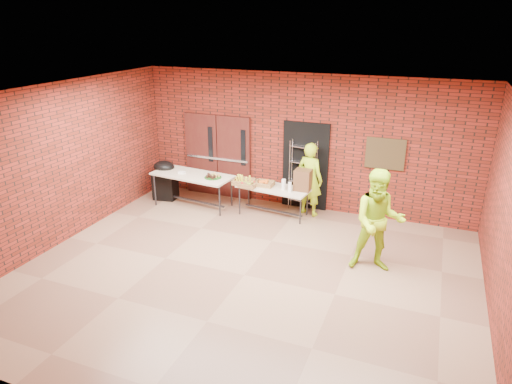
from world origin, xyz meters
TOP-DOWN VIEW (x-y plane):
  - room at (0.00, 0.00)m, footprint 8.08×7.08m
  - double_doors at (-2.20, 3.44)m, footprint 1.78×0.12m
  - dark_doorway at (0.10, 3.46)m, footprint 1.10×0.06m
  - bronze_plaque at (1.90, 3.45)m, footprint 0.85×0.04m
  - wire_rack at (0.08, 3.32)m, footprint 0.65×0.32m
  - table_left at (-2.44, 2.54)m, footprint 2.05×1.03m
  - table_right at (-0.44, 2.74)m, footprint 1.73×0.89m
  - basket_bananas at (-1.15, 2.69)m, footprint 0.48×0.38m
  - basket_oranges at (-0.67, 2.77)m, footprint 0.42×0.33m
  - basket_apples at (-1.01, 2.58)m, footprint 0.40×0.31m
  - muffin_tray at (-1.87, 2.50)m, footprint 0.40×0.40m
  - napkin_box at (-2.70, 2.49)m, footprint 0.16×0.11m
  - coffee_dispenser at (0.23, 2.83)m, footprint 0.36×0.32m
  - cup_stack_front at (-0.18, 2.68)m, footprint 0.08×0.08m
  - cup_stack_mid at (-0.00, 2.60)m, footprint 0.08×0.08m
  - cup_stack_back at (-0.19, 2.77)m, footprint 0.07×0.07m
  - covered_grill at (-3.35, 2.71)m, footprint 0.61×0.54m
  - volunteer_woman at (0.32, 3.10)m, footprint 0.72×0.58m
  - volunteer_man at (2.13, 1.11)m, footprint 1.06×0.91m

SIDE VIEW (x-z plane):
  - covered_grill at x=-3.35m, z-range 0.00..1.00m
  - table_right at x=-0.44m, z-range 0.28..0.97m
  - basket_apples at x=-1.01m, z-range 0.68..0.80m
  - basket_oranges at x=-0.67m, z-range 0.68..0.81m
  - table_left at x=-2.44m, z-range 0.34..1.15m
  - basket_bananas at x=-1.15m, z-range 0.67..0.83m
  - cup_stack_back at x=-0.19m, z-range 0.68..0.91m
  - cup_stack_mid at x=0.00m, z-range 0.68..0.91m
  - cup_stack_front at x=-0.18m, z-range 0.68..0.93m
  - napkin_box at x=-2.70m, z-range 0.81..0.87m
  - wire_rack at x=0.08m, z-range 0.00..1.70m
  - muffin_tray at x=-1.87m, z-range 0.81..0.91m
  - volunteer_woman at x=0.32m, z-range 0.00..1.73m
  - coffee_dispenser at x=0.23m, z-range 0.68..1.16m
  - volunteer_man at x=2.13m, z-range 0.00..1.91m
  - dark_doorway at x=0.10m, z-range 0.00..2.10m
  - double_doors at x=-2.20m, z-range 0.00..2.10m
  - bronze_plaque at x=1.90m, z-range 1.20..1.90m
  - room at x=0.00m, z-range -0.04..3.24m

